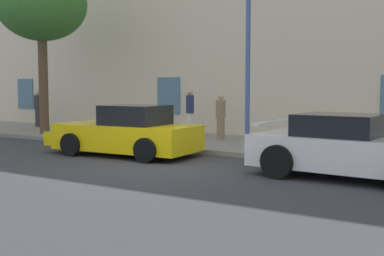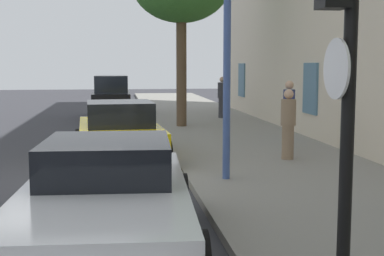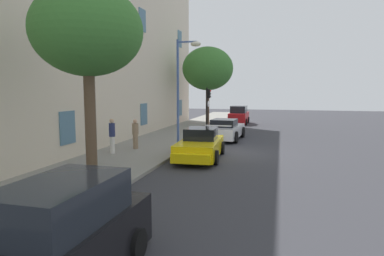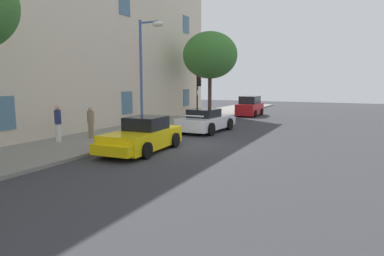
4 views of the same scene
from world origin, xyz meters
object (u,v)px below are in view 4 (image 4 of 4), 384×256
(traffic_light, at_px, (198,90))
(pedestrian_strolling, at_px, (91,122))
(sportscar_yellow_flank, at_px, (207,121))
(tree_near_kerb, at_px, (210,55))
(hatchback_distant, at_px, (250,107))
(street_lamp, at_px, (147,57))
(sportscar_red_lead, at_px, (141,137))
(pedestrian_bystander, at_px, (58,123))

(traffic_light, bearing_deg, pedestrian_strolling, 164.20)
(sportscar_yellow_flank, height_order, tree_near_kerb, tree_near_kerb)
(hatchback_distant, bearing_deg, street_lamp, 174.46)
(sportscar_yellow_flank, distance_m, hatchback_distant, 10.55)
(sportscar_red_lead, relative_size, street_lamp, 0.77)
(traffic_light, bearing_deg, hatchback_distant, -9.41)
(sportscar_red_lead, xyz_separation_m, sportscar_yellow_flank, (6.75, -0.19, 0.01))
(traffic_light, relative_size, pedestrian_bystander, 1.90)
(tree_near_kerb, height_order, pedestrian_strolling, tree_near_kerb)
(tree_near_kerb, xyz_separation_m, pedestrian_strolling, (-12.41, 1.31, -4.17))
(sportscar_red_lead, bearing_deg, traffic_light, 9.60)
(hatchback_distant, height_order, street_lamp, street_lamp)
(hatchback_distant, bearing_deg, sportscar_yellow_flank, -177.85)
(hatchback_distant, relative_size, pedestrian_strolling, 2.23)
(pedestrian_strolling, bearing_deg, traffic_light, -15.80)
(tree_near_kerb, bearing_deg, sportscar_red_lead, -169.42)
(tree_near_kerb, relative_size, street_lamp, 1.15)
(street_lamp, height_order, pedestrian_bystander, street_lamp)
(sportscar_red_lead, distance_m, hatchback_distant, 17.29)
(sportscar_red_lead, height_order, pedestrian_bystander, pedestrian_bystander)
(sportscar_red_lead, height_order, hatchback_distant, hatchback_distant)
(tree_near_kerb, height_order, street_lamp, tree_near_kerb)
(sportscar_yellow_flank, relative_size, street_lamp, 0.80)
(tree_near_kerb, relative_size, pedestrian_strolling, 4.29)
(traffic_light, bearing_deg, tree_near_kerb, 12.61)
(hatchback_distant, height_order, pedestrian_bystander, pedestrian_bystander)
(pedestrian_strolling, distance_m, pedestrian_bystander, 1.68)
(traffic_light, distance_m, pedestrian_strolling, 8.50)
(sportscar_red_lead, bearing_deg, pedestrian_bystander, 96.13)
(hatchback_distant, bearing_deg, pedestrian_strolling, 167.37)
(traffic_light, bearing_deg, street_lamp, 179.61)
(sportscar_yellow_flank, height_order, hatchback_distant, hatchback_distant)
(tree_near_kerb, distance_m, pedestrian_bystander, 14.69)
(sportscar_yellow_flank, height_order, pedestrian_bystander, pedestrian_bystander)
(tree_near_kerb, bearing_deg, traffic_light, -167.39)
(sportscar_yellow_flank, relative_size, tree_near_kerb, 0.70)
(sportscar_yellow_flank, height_order, street_lamp, street_lamp)
(sportscar_yellow_flank, bearing_deg, sportscar_red_lead, 178.41)
(sportscar_red_lead, height_order, street_lamp, street_lamp)
(sportscar_yellow_flank, xyz_separation_m, pedestrian_strolling, (-5.63, 4.02, 0.33))
(sportscar_red_lead, relative_size, pedestrian_bystander, 2.63)
(hatchback_distant, xyz_separation_m, tree_near_kerb, (-3.76, 2.32, 4.33))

